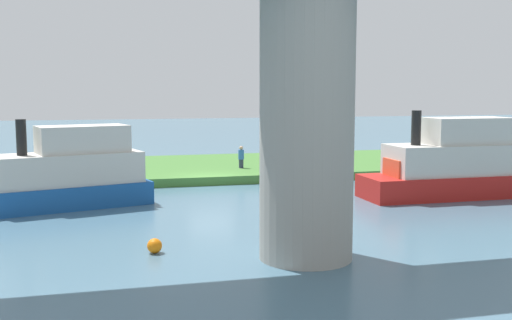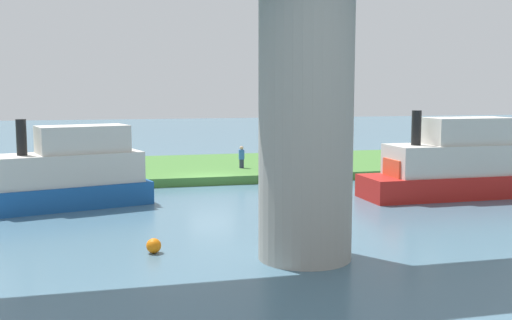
# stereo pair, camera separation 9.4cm
# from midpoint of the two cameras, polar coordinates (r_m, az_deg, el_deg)

# --- Properties ---
(ground_plane) EXTENTS (160.00, 160.00, 0.00)m
(ground_plane) POSITION_cam_midpoint_polar(r_m,az_deg,el_deg) (34.34, -4.31, -2.44)
(ground_plane) COLOR #476B7F
(grassy_bank) EXTENTS (80.00, 12.00, 0.50)m
(grassy_bank) POSITION_cam_midpoint_polar(r_m,az_deg,el_deg) (40.17, -5.82, -0.77)
(grassy_bank) COLOR #427533
(grassy_bank) RESTS_ON ground
(bridge_pylon) EXTENTS (2.99, 2.99, 8.82)m
(bridge_pylon) POSITION_cam_midpoint_polar(r_m,az_deg,el_deg) (19.17, 4.66, 3.62)
(bridge_pylon) COLOR #9E998E
(bridge_pylon) RESTS_ON ground
(person_on_bank) EXTENTS (0.38, 0.38, 1.39)m
(person_on_bank) POSITION_cam_midpoint_polar(r_m,az_deg,el_deg) (38.08, -1.48, 0.29)
(person_on_bank) COLOR #2D334C
(person_on_bank) RESTS_ON grassy_bank
(mooring_post) EXTENTS (0.20, 0.20, 0.87)m
(mooring_post) POSITION_cam_midpoint_polar(r_m,az_deg,el_deg) (36.39, 5.78, -0.46)
(mooring_post) COLOR brown
(mooring_post) RESTS_ON grassy_bank
(motorboat_red) EXTENTS (8.47, 4.72, 4.11)m
(motorboat_red) POSITION_cam_midpoint_polar(r_m,az_deg,el_deg) (29.29, -17.48, -1.30)
(motorboat_red) COLOR #195199
(motorboat_red) RESTS_ON ground
(motorboat_white) EXTENTS (8.61, 2.91, 4.39)m
(motorboat_white) POSITION_cam_midpoint_polar(r_m,az_deg,el_deg) (32.17, 17.78, -0.43)
(motorboat_white) COLOR red
(motorboat_white) RESTS_ON ground
(marker_buoy) EXTENTS (0.50, 0.50, 0.50)m
(marker_buoy) POSITION_cam_midpoint_polar(r_m,az_deg,el_deg) (20.61, -9.65, -7.96)
(marker_buoy) COLOR orange
(marker_buoy) RESTS_ON ground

